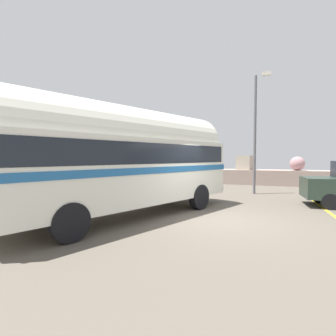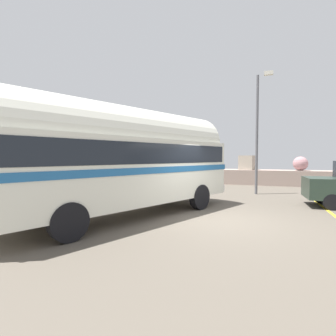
% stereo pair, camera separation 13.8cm
% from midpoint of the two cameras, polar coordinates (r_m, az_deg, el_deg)
% --- Properties ---
extents(ground, '(32.00, 26.00, 0.02)m').
position_cam_midpoint_polar(ground, '(8.48, 11.76, -11.42)').
color(ground, '#595146').
extents(breakwater, '(31.36, 2.19, 2.48)m').
position_cam_midpoint_polar(breakwater, '(20.07, 15.11, -1.46)').
color(breakwater, gray).
rests_on(breakwater, ground).
extents(vintage_coach, '(5.69, 8.81, 3.70)m').
position_cam_midpoint_polar(vintage_coach, '(8.70, -8.59, 2.52)').
color(vintage_coach, black).
rests_on(vintage_coach, ground).
extents(lamp_post, '(0.82, 0.66, 6.44)m').
position_cam_midpoint_polar(lamp_post, '(14.65, 19.91, 8.54)').
color(lamp_post, '#5B5B60').
rests_on(lamp_post, ground).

